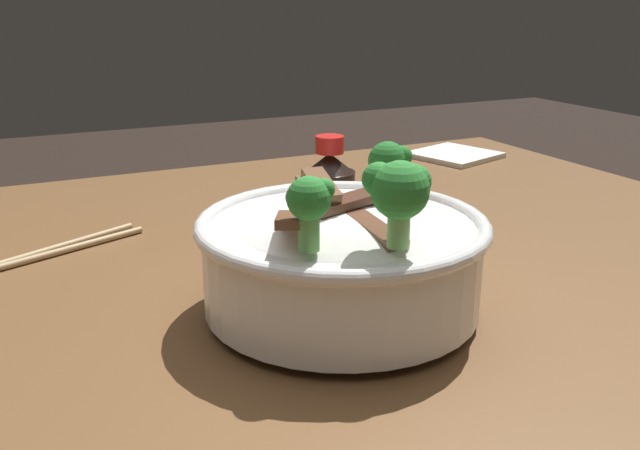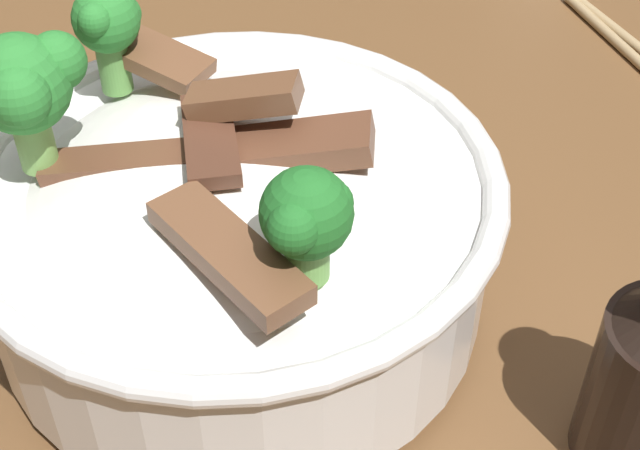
% 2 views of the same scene
% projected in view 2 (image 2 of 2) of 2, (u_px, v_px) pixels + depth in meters
% --- Properties ---
extents(dining_table, '(1.44, 0.97, 0.75)m').
position_uv_depth(dining_table, '(380.00, 283.00, 0.63)').
color(dining_table, brown).
rests_on(dining_table, ground).
extents(rice_bowl, '(0.24, 0.24, 0.15)m').
position_uv_depth(rice_bowl, '(233.00, 220.00, 0.41)').
color(rice_bowl, white).
rests_on(rice_bowl, dining_table).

